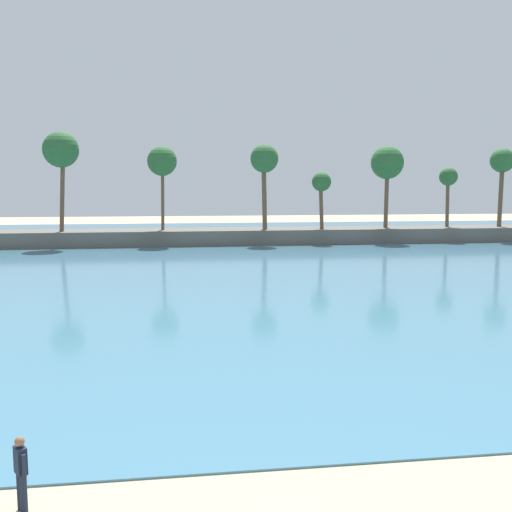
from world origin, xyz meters
TOP-DOWN VIEW (x-y plane):
  - sea at (0.00, 54.91)m, footprint 220.00×96.05m
  - palm_headland at (1.36, 62.83)m, footprint 99.69×6.09m
  - person_at_waterline at (-4.30, 5.88)m, footprint 0.34×0.49m

SIDE VIEW (x-z plane):
  - sea at x=0.00m, z-range 0.00..0.06m
  - person_at_waterline at x=-4.30m, z-range 0.06..1.73m
  - palm_headland at x=1.36m, z-range -3.52..9.38m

